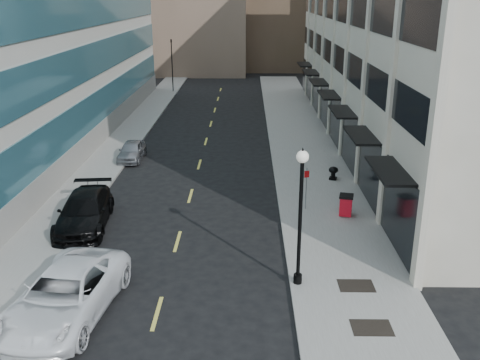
{
  "coord_description": "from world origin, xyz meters",
  "views": [
    {
      "loc": [
        3.27,
        -14.77,
        11.06
      ],
      "look_at": [
        2.91,
        10.88,
        2.07
      ],
      "focal_mm": 40.0,
      "sensor_mm": 36.0,
      "label": 1
    }
  ],
  "objects_px": {
    "car_silver_sedan": "(132,151)",
    "urn_planter": "(333,172)",
    "traffic_signal": "(171,43)",
    "sign_post": "(306,183)",
    "lamppost": "(301,206)",
    "trash_bin": "(346,204)",
    "car_white_van": "(65,295)",
    "car_black_pickup": "(84,211)"
  },
  "relations": [
    {
      "from": "traffic_signal",
      "to": "trash_bin",
      "type": "bearing_deg",
      "value": -69.5
    },
    {
      "from": "traffic_signal",
      "to": "lamppost",
      "type": "distance_m",
      "value": 45.36
    },
    {
      "from": "urn_planter",
      "to": "lamppost",
      "type": "bearing_deg",
      "value": -104.67
    },
    {
      "from": "traffic_signal",
      "to": "urn_planter",
      "type": "xyz_separation_m",
      "value": [
        14.1,
        -31.4,
        -5.07
      ]
    },
    {
      "from": "car_silver_sedan",
      "to": "urn_planter",
      "type": "distance_m",
      "value": 14.11
    },
    {
      "from": "urn_planter",
      "to": "car_white_van",
      "type": "bearing_deg",
      "value": -128.54
    },
    {
      "from": "trash_bin",
      "to": "sign_post",
      "type": "xyz_separation_m",
      "value": [
        -1.98,
        0.88,
        0.88
      ]
    },
    {
      "from": "traffic_signal",
      "to": "urn_planter",
      "type": "distance_m",
      "value": 34.8
    },
    {
      "from": "car_black_pickup",
      "to": "car_silver_sedan",
      "type": "distance_m",
      "value": 11.38
    },
    {
      "from": "traffic_signal",
      "to": "sign_post",
      "type": "xyz_separation_m",
      "value": [
        11.9,
        -36.24,
        -4.08
      ]
    },
    {
      "from": "car_white_van",
      "to": "lamppost",
      "type": "relative_size",
      "value": 1.14
    },
    {
      "from": "car_white_van",
      "to": "sign_post",
      "type": "bearing_deg",
      "value": 53.59
    },
    {
      "from": "sign_post",
      "to": "car_silver_sedan",
      "type": "bearing_deg",
      "value": 124.57
    },
    {
      "from": "car_silver_sedan",
      "to": "lamppost",
      "type": "distance_m",
      "value": 19.97
    },
    {
      "from": "car_white_van",
      "to": "traffic_signal",
      "type": "bearing_deg",
      "value": 100.32
    },
    {
      "from": "sign_post",
      "to": "urn_planter",
      "type": "bearing_deg",
      "value": 49.6
    },
    {
      "from": "traffic_signal",
      "to": "sign_post",
      "type": "bearing_deg",
      "value": -71.82
    },
    {
      "from": "car_silver_sedan",
      "to": "lamppost",
      "type": "relative_size",
      "value": 0.69
    },
    {
      "from": "car_black_pickup",
      "to": "trash_bin",
      "type": "distance_m",
      "value": 13.24
    },
    {
      "from": "urn_planter",
      "to": "trash_bin",
      "type": "bearing_deg",
      "value": -92.21
    },
    {
      "from": "sign_post",
      "to": "urn_planter",
      "type": "height_order",
      "value": "sign_post"
    },
    {
      "from": "lamppost",
      "to": "sign_post",
      "type": "relative_size",
      "value": 2.44
    },
    {
      "from": "traffic_signal",
      "to": "car_black_pickup",
      "type": "height_order",
      "value": "traffic_signal"
    },
    {
      "from": "traffic_signal",
      "to": "lamppost",
      "type": "xyz_separation_m",
      "value": [
        10.8,
        -44.0,
        -2.27
      ]
    },
    {
      "from": "lamppost",
      "to": "sign_post",
      "type": "distance_m",
      "value": 8.05
    },
    {
      "from": "traffic_signal",
      "to": "car_silver_sedan",
      "type": "distance_m",
      "value": 27.48
    },
    {
      "from": "car_black_pickup",
      "to": "trash_bin",
      "type": "relative_size",
      "value": 5.05
    },
    {
      "from": "car_black_pickup",
      "to": "sign_post",
      "type": "relative_size",
      "value": 2.5
    },
    {
      "from": "urn_planter",
      "to": "traffic_signal",
      "type": "bearing_deg",
      "value": 114.18
    },
    {
      "from": "trash_bin",
      "to": "sign_post",
      "type": "distance_m",
      "value": 2.34
    },
    {
      "from": "sign_post",
      "to": "urn_planter",
      "type": "xyz_separation_m",
      "value": [
        2.2,
        4.83,
        -0.99
      ]
    },
    {
      "from": "sign_post",
      "to": "trash_bin",
      "type": "bearing_deg",
      "value": -40.0
    },
    {
      "from": "trash_bin",
      "to": "car_white_van",
      "type": "bearing_deg",
      "value": -128.37
    },
    {
      "from": "car_silver_sedan",
      "to": "trash_bin",
      "type": "distance_m",
      "value": 16.62
    },
    {
      "from": "car_silver_sedan",
      "to": "trash_bin",
      "type": "relative_size",
      "value": 3.43
    },
    {
      "from": "traffic_signal",
      "to": "trash_bin",
      "type": "xyz_separation_m",
      "value": [
        13.88,
        -37.12,
        -4.96
      ]
    },
    {
      "from": "car_silver_sedan",
      "to": "trash_bin",
      "type": "bearing_deg",
      "value": -37.18
    },
    {
      "from": "trash_bin",
      "to": "traffic_signal",
      "type": "bearing_deg",
      "value": 123.97
    },
    {
      "from": "car_silver_sedan",
      "to": "urn_planter",
      "type": "bearing_deg",
      "value": -17.85
    },
    {
      "from": "trash_bin",
      "to": "urn_planter",
      "type": "xyz_separation_m",
      "value": [
        0.22,
        5.72,
        -0.12
      ]
    },
    {
      "from": "car_black_pickup",
      "to": "urn_planter",
      "type": "relative_size",
      "value": 7.04
    },
    {
      "from": "car_black_pickup",
      "to": "car_silver_sedan",
      "type": "relative_size",
      "value": 1.47
    }
  ]
}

